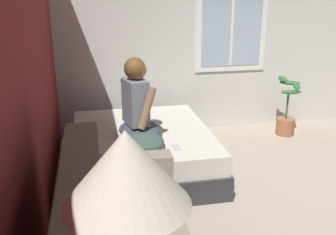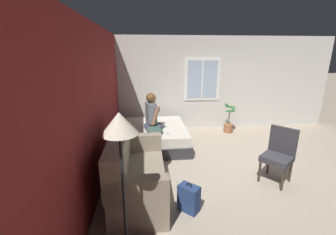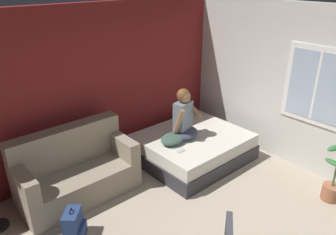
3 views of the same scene
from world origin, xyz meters
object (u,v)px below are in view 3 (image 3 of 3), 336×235
Objects in this scene: bed at (193,147)px; couch at (76,172)px; cell_phone at (181,151)px; backpack at (74,225)px; potted_plant at (333,182)px; person_seated at (184,118)px; throw_pillow at (173,139)px.

bed is 2.09m from couch.
couch is 1.64m from cell_phone.
backpack is 3.18× the size of cell_phone.
couch is 2.01× the size of potted_plant.
cell_phone is at bearing -153.40° from bed.
bed is at bearing -11.38° from couch.
cell_phone is (-0.56, -0.28, 0.25)m from bed.
person_seated is 0.62m from cell_phone.
couch is 0.94m from backpack.
bed is 2.14× the size of potted_plant.
bed is 3.98× the size of backpack.
bed is 0.63m from person_seated.
potted_plant reaches higher than bed.
cell_phone reaches higher than bed.
couch is 1.95× the size of person_seated.
cell_phone is 2.29m from potted_plant.
potted_plant is at bearing -68.32° from person_seated.
bed is at bearing -3.09° from throw_pillow.
bed is at bearing 108.11° from potted_plant.
throw_pillow reaches higher than bed.
person_seated is 2.45m from backpack.
backpack is 1.97m from cell_phone.
person_seated is (1.87, -0.35, 0.44)m from couch.
cell_phone is (1.49, -0.69, 0.09)m from couch.
person_seated is at bearing 111.68° from potted_plant.
throw_pillow is (1.59, -0.39, 0.16)m from couch.
backpack is (-2.50, -0.39, -0.04)m from bed.
person_seated reaches higher than couch.
couch reaches higher than cell_phone.
throw_pillow is at bearing -13.70° from couch.
cell_phone is at bearing -24.97° from couch.
bed is 12.65× the size of cell_phone.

